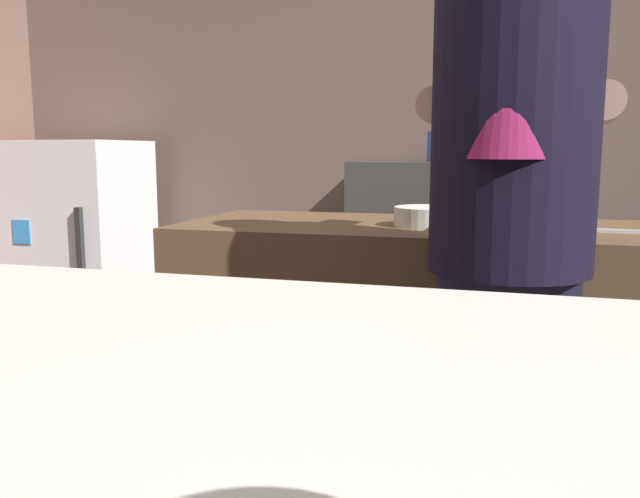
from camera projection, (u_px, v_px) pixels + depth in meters
name	position (u px, v px, depth m)	size (l,w,h in m)	color
wall_back	(463.00, 110.00, 3.29)	(5.20, 0.10, 2.70)	brown
prep_counter	(543.00, 391.00, 1.85)	(2.10, 0.60, 0.93)	brown
back_shelf	(452.00, 276.00, 3.15)	(0.99, 0.36, 1.09)	#3B3A38
mini_fridge	(76.00, 253.00, 3.52)	(0.69, 0.58, 1.20)	silver
bartender	(509.00, 237.00, 1.37)	(0.45, 0.53, 1.67)	#27283C
mixing_bowl	(429.00, 217.00, 1.83)	(0.20, 0.20, 0.05)	silver
chefs_knife	(621.00, 231.00, 1.69)	(0.24, 0.03, 0.01)	silver
bottle_vinegar	(538.00, 140.00, 3.02)	(0.05, 0.05, 0.26)	red
bottle_soy	(533.00, 141.00, 2.93)	(0.07, 0.07, 0.25)	black
bottle_olive_oil	(434.00, 144.00, 3.18)	(0.07, 0.07, 0.21)	#3D51A0
bottle_hot_sauce	(455.00, 147.00, 3.08)	(0.06, 0.06, 0.18)	#CCD087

